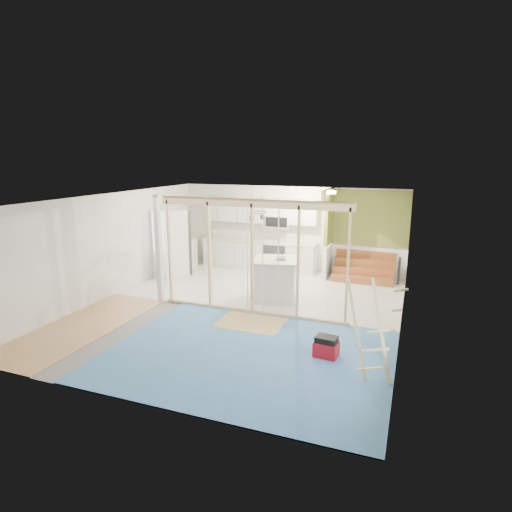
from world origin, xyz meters
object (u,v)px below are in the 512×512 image
at_px(ladder, 372,331).
at_px(toolbox, 326,347).
at_px(fridge, 168,244).
at_px(island, 275,279).

bearing_deg(ladder, toolbox, 136.13).
height_order(fridge, ladder, fridge).
xyz_separation_m(fridge, ladder, (6.22, -4.21, -0.12)).
distance_m(toolbox, ladder, 1.23).
height_order(fridge, toolbox, fridge).
relative_size(fridge, ladder, 1.16).
xyz_separation_m(fridge, toolbox, (5.41, -3.59, -0.80)).
bearing_deg(island, ladder, -64.60).
relative_size(fridge, island, 1.55).
bearing_deg(fridge, toolbox, -12.42).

